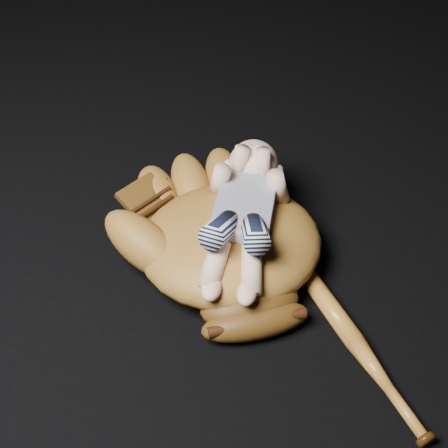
# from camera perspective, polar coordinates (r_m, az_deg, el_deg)

# --- Properties ---
(baseball_glove) EXTENTS (0.56, 0.61, 0.16)m
(baseball_glove) POSITION_cam_1_polar(r_m,az_deg,el_deg) (1.33, 0.54, -1.06)
(baseball_glove) COLOR brown
(baseball_glove) RESTS_ON ground
(newborn_baby) EXTENTS (0.24, 0.41, 0.16)m
(newborn_baby) POSITION_cam_1_polar(r_m,az_deg,el_deg) (1.29, 1.52, 0.77)
(newborn_baby) COLOR beige
(newborn_baby) RESTS_ON baseball_glove
(baseball_bat) EXTENTS (0.20, 0.37, 0.04)m
(baseball_bat) POSITION_cam_1_polar(r_m,az_deg,el_deg) (1.25, 11.43, -10.39)
(baseball_bat) COLOR #B26E22
(baseball_bat) RESTS_ON ground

